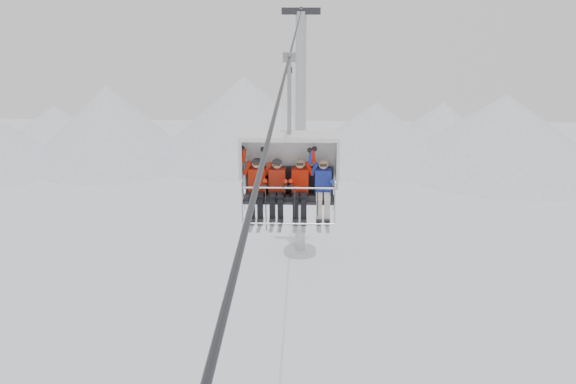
{
  "coord_description": "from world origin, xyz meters",
  "views": [
    {
      "loc": [
        0.48,
        -15.91,
        15.18
      ],
      "look_at": [
        0.0,
        0.0,
        10.33
      ],
      "focal_mm": 45.0,
      "sensor_mm": 36.0,
      "label": 1
    }
  ],
  "objects_px": {
    "skier_far_left": "(257,186)",
    "skier_center_right": "(300,187)",
    "chairlift_carrier": "(289,165)",
    "skier_center_left": "(277,187)",
    "skier_far_right": "(323,187)",
    "lift_tower_right": "(300,154)"
  },
  "relations": [
    {
      "from": "lift_tower_right",
      "to": "chairlift_carrier",
      "type": "height_order",
      "value": "lift_tower_right"
    },
    {
      "from": "chairlift_carrier",
      "to": "skier_far_right",
      "type": "distance_m",
      "value": 1.0
    },
    {
      "from": "chairlift_carrier",
      "to": "skier_center_left",
      "type": "relative_size",
      "value": 2.36
    },
    {
      "from": "skier_center_right",
      "to": "skier_far_right",
      "type": "bearing_deg",
      "value": -0.31
    },
    {
      "from": "skier_center_right",
      "to": "lift_tower_right",
      "type": "bearing_deg",
      "value": 90.72
    },
    {
      "from": "skier_far_right",
      "to": "lift_tower_right",
      "type": "bearing_deg",
      "value": 92.24
    },
    {
      "from": "chairlift_carrier",
      "to": "skier_far_right",
      "type": "bearing_deg",
      "value": -20.36
    },
    {
      "from": "lift_tower_right",
      "to": "skier_far_right",
      "type": "distance_m",
      "value": 21.65
    },
    {
      "from": "chairlift_carrier",
      "to": "skier_far_left",
      "type": "height_order",
      "value": "chairlift_carrier"
    },
    {
      "from": "lift_tower_right",
      "to": "skier_far_left",
      "type": "bearing_deg",
      "value": -92.12
    },
    {
      "from": "skier_center_right",
      "to": "skier_far_left",
      "type": "bearing_deg",
      "value": 180.0
    },
    {
      "from": "skier_far_left",
      "to": "skier_center_right",
      "type": "distance_m",
      "value": 1.05
    },
    {
      "from": "chairlift_carrier",
      "to": "skier_center_left",
      "type": "xyz_separation_m",
      "value": [
        -0.29,
        -0.31,
        -0.47
      ]
    },
    {
      "from": "lift_tower_right",
      "to": "skier_far_left",
      "type": "xyz_separation_m",
      "value": [
        -0.78,
        -21.17,
        4.43
      ]
    },
    {
      "from": "lift_tower_right",
      "to": "skier_far_right",
      "type": "bearing_deg",
      "value": -87.76
    },
    {
      "from": "chairlift_carrier",
      "to": "skier_far_left",
      "type": "bearing_deg",
      "value": -158.78
    },
    {
      "from": "lift_tower_right",
      "to": "skier_center_left",
      "type": "height_order",
      "value": "lift_tower_right"
    },
    {
      "from": "skier_far_left",
      "to": "chairlift_carrier",
      "type": "bearing_deg",
      "value": 21.22
    },
    {
      "from": "skier_center_left",
      "to": "skier_center_right",
      "type": "height_order",
      "value": "skier_center_right"
    },
    {
      "from": "skier_far_left",
      "to": "skier_center_right",
      "type": "bearing_deg",
      "value": 0.0
    },
    {
      "from": "lift_tower_right",
      "to": "skier_center_right",
      "type": "height_order",
      "value": "lift_tower_right"
    },
    {
      "from": "lift_tower_right",
      "to": "skier_center_left",
      "type": "relative_size",
      "value": 7.99
    }
  ]
}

